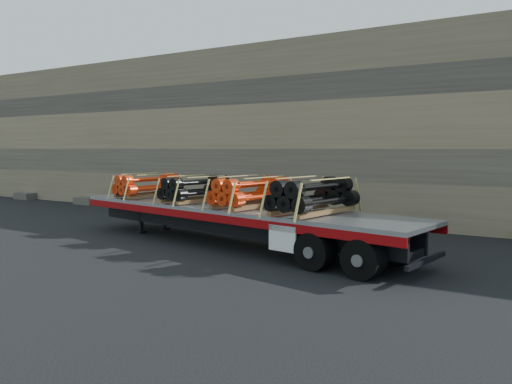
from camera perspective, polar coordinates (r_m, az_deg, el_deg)
ground at (r=14.50m, az=0.56°, el=-6.18°), size 120.00×120.00×0.00m
rock_wall at (r=20.11m, az=10.12°, el=6.89°), size 44.00×3.00×7.00m
trailer at (r=14.51m, az=-2.68°, el=-3.85°), size 11.80×4.16×1.16m
bundle_front at (r=17.38m, az=-12.25°, el=0.69°), size 1.42×2.30×0.76m
bundle_midfront at (r=15.50m, az=-6.83°, el=0.28°), size 1.45×2.34×0.77m
bundle_midrear at (r=13.91m, az=-0.53°, el=-0.09°), size 1.57×2.53×0.84m
bundle_rear at (r=12.63m, az=6.58°, el=-0.54°), size 1.64×2.65×0.88m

